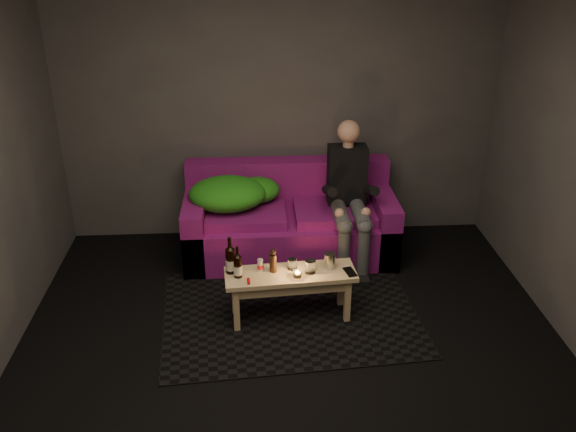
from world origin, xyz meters
name	(u,v)px	position (x,y,z in m)	size (l,w,h in m)	color
floor	(296,383)	(0.00, 0.00, 0.00)	(4.50, 4.50, 0.00)	black
room	(292,125)	(0.00, 0.47, 1.64)	(4.50, 4.50, 4.50)	silver
rug	(290,313)	(0.01, 0.81, 0.00)	(1.97, 1.44, 0.01)	black
sofa	(289,223)	(0.07, 1.82, 0.29)	(1.88, 0.85, 0.81)	#740F62
green_blanket	(232,193)	(-0.44, 1.81, 0.61)	(0.83, 0.56, 0.28)	#2F8F1A
person	(349,192)	(0.58, 1.66, 0.65)	(0.34, 0.78, 1.25)	black
coffee_table	(290,281)	(0.01, 0.76, 0.33)	(1.01, 0.39, 0.40)	#DFC182
beer_bottle_a	(230,260)	(-0.44, 0.79, 0.51)	(0.07, 0.07, 0.29)	black
beer_bottle_b	(238,266)	(-0.38, 0.72, 0.50)	(0.06, 0.06, 0.25)	black
salt_shaker	(260,265)	(-0.21, 0.80, 0.45)	(0.04, 0.04, 0.09)	silver
pepper_mill	(273,263)	(-0.12, 0.78, 0.48)	(0.05, 0.05, 0.14)	black
tumbler_back	(292,264)	(0.03, 0.81, 0.45)	(0.07, 0.07, 0.08)	white
tealight	(297,274)	(0.06, 0.70, 0.43)	(0.06, 0.06, 0.05)	white
tumbler_front	(310,267)	(0.16, 0.75, 0.45)	(0.08, 0.08, 0.10)	white
steel_cup	(330,261)	(0.31, 0.81, 0.46)	(0.09, 0.09, 0.12)	#A9ACAF
smartphone	(350,272)	(0.46, 0.73, 0.41)	(0.07, 0.14, 0.01)	black
red_lighter	(249,281)	(-0.30, 0.64, 0.41)	(0.02, 0.08, 0.01)	#B90B12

